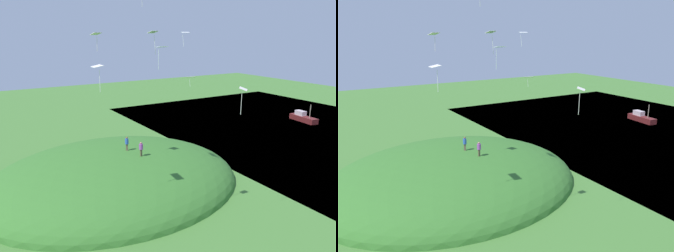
# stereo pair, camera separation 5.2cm
# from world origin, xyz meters

# --- Properties ---
(ground_plane) EXTENTS (160.00, 160.00, 0.00)m
(ground_plane) POSITION_xyz_m (0.00, 0.00, 0.00)
(ground_plane) COLOR #3F712E
(lake_water) EXTENTS (47.09, 80.00, 0.40)m
(lake_water) POSITION_xyz_m (-28.41, 0.00, -0.20)
(lake_water) COLOR #486193
(lake_water) RESTS_ON ground_plane
(grass_hill) EXTENTS (29.69, 24.96, 7.92)m
(grass_hill) POSITION_xyz_m (9.36, -2.43, 0.00)
(grass_hill) COLOR #326A27
(grass_hill) RESTS_ON ground_plane
(boat_on_lake) EXTENTS (2.50, 6.17, 3.63)m
(boat_on_lake) POSITION_xyz_m (-33.44, -9.88, 0.69)
(boat_on_lake) COLOR #561A1A
(boat_on_lake) RESTS_ON lake_water
(person_walking_path) EXTENTS (0.54, 0.54, 1.61)m
(person_walking_path) POSITION_xyz_m (8.01, -1.57, 4.94)
(person_walking_path) COLOR brown
(person_walking_path) RESTS_ON grass_hill
(person_with_child) EXTENTS (0.48, 0.48, 1.61)m
(person_with_child) POSITION_xyz_m (7.30, 0.58, 4.81)
(person_with_child) COLOR brown
(person_with_child) RESTS_ON grass_hill
(kite_1) EXTENTS (0.79, 1.10, 2.05)m
(kite_1) POSITION_xyz_m (13.89, 6.66, 14.23)
(kite_1) COLOR white
(kite_2) EXTENTS (0.84, 0.64, 1.40)m
(kite_2) POSITION_xyz_m (3.50, 3.26, 16.75)
(kite_2) COLOR white
(kite_3) EXTENTS (1.19, 0.99, 2.27)m
(kite_3) POSITION_xyz_m (6.43, 1.99, 16.75)
(kite_3) COLOR white
(kite_4) EXTENTS (1.14, 1.12, 2.26)m
(kite_4) POSITION_xyz_m (3.47, 11.71, 12.27)
(kite_4) COLOR white
(kite_6) EXTENTS (0.84, 0.59, 1.78)m
(kite_6) POSITION_xyz_m (9.41, 8.84, 15.64)
(kite_6) COLOR white
(kite_8) EXTENTS (1.19, 1.03, 1.76)m
(kite_8) POSITION_xyz_m (11.72, 0.67, 16.64)
(kite_8) COLOR silver
(kite_9) EXTENTS (1.16, 1.05, 1.12)m
(kite_9) POSITION_xyz_m (1.41, 1.27, 12.09)
(kite_9) COLOR silver
(mooring_post) EXTENTS (0.14, 0.14, 1.26)m
(mooring_post) POSITION_xyz_m (-4.71, -3.05, 0.63)
(mooring_post) COLOR brown
(mooring_post) RESTS_ON ground_plane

